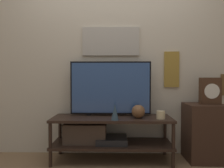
{
  "coord_description": "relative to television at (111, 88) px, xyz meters",
  "views": [
    {
      "loc": [
        0.06,
        -2.31,
        1.0
      ],
      "look_at": [
        0.0,
        0.28,
        0.92
      ],
      "focal_mm": 35.0,
      "sensor_mm": 36.0,
      "label": 1
    }
  ],
  "objects": [
    {
      "name": "wall_back",
      "position": [
        0.02,
        0.18,
        0.49
      ],
      "size": [
        6.4,
        0.08,
        2.7
      ],
      "color": "beige",
      "rests_on": "ground_plane"
    },
    {
      "name": "media_console",
      "position": [
        -0.1,
        -0.1,
        -0.54
      ],
      "size": [
        1.42,
        0.47,
        0.52
      ],
      "color": "black",
      "rests_on": "ground_plane"
    },
    {
      "name": "television",
      "position": [
        0.0,
        0.0,
        0.0
      ],
      "size": [
        0.99,
        0.05,
        0.67
      ],
      "color": "black",
      "rests_on": "media_console"
    },
    {
      "name": "vase_round_glass",
      "position": [
        0.33,
        -0.16,
        -0.27
      ],
      "size": [
        0.16,
        0.16,
        0.16
      ],
      "color": "brown",
      "rests_on": "media_console"
    },
    {
      "name": "vase_slim_bronze",
      "position": [
        0.06,
        -0.28,
        -0.25
      ],
      "size": [
        0.09,
        0.09,
        0.18
      ],
      "color": "#2D4251",
      "rests_on": "media_console"
    },
    {
      "name": "candle_jar",
      "position": [
        0.58,
        -0.2,
        -0.3
      ],
      "size": [
        0.1,
        0.1,
        0.09
      ],
      "color": "beige",
      "rests_on": "media_console"
    },
    {
      "name": "side_table",
      "position": [
        1.13,
        -0.07,
        -0.53
      ],
      "size": [
        0.45,
        0.4,
        0.68
      ],
      "color": "#382319",
      "rests_on": "ground_plane"
    },
    {
      "name": "mantel_clock",
      "position": [
        1.19,
        -0.08,
        -0.03
      ],
      "size": [
        0.24,
        0.11,
        0.32
      ],
      "color": "#422819",
      "rests_on": "side_table"
    }
  ]
}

